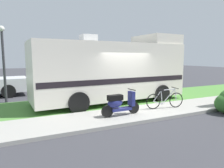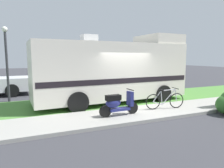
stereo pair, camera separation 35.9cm
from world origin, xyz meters
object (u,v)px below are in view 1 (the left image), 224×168
(motorhome_rv, at_px, (112,70))
(street_lamp_post, at_px, (3,56))
(scooter, at_px, (120,104))
(bicycle, at_px, (165,100))
(bottle_green, at_px, (217,100))

(motorhome_rv, height_order, street_lamp_post, street_lamp_post)
(scooter, bearing_deg, bicycle, 3.64)
(bottle_green, bearing_deg, street_lamp_post, 152.36)
(bottle_green, bearing_deg, bicycle, 177.52)
(scooter, height_order, bottle_green, scooter)
(scooter, height_order, bicycle, scooter)
(scooter, bearing_deg, motorhome_rv, 70.05)
(motorhome_rv, bearing_deg, bicycle, -62.54)
(bicycle, xyz_separation_m, street_lamp_post, (-6.20, 4.76, 1.86))
(bottle_green, xyz_separation_m, street_lamp_post, (-9.36, 4.90, 2.12))
(motorhome_rv, relative_size, bicycle, 4.47)
(scooter, xyz_separation_m, bottle_green, (5.43, 0.01, -0.35))
(street_lamp_post, bearing_deg, scooter, -51.31)
(bottle_green, distance_m, street_lamp_post, 10.78)
(bottle_green, relative_size, street_lamp_post, 0.06)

